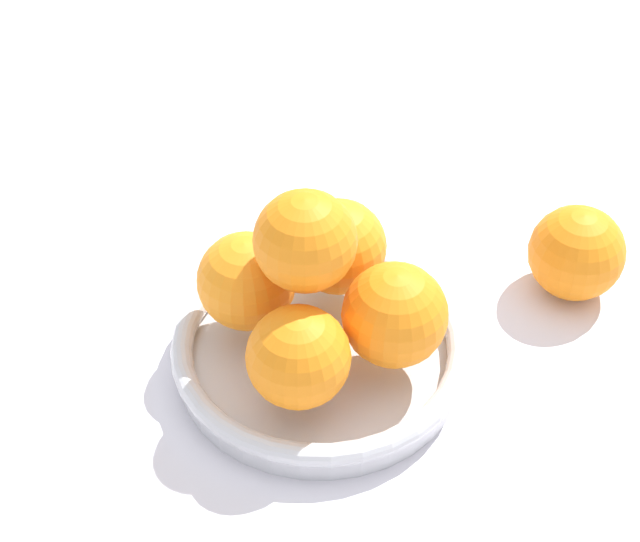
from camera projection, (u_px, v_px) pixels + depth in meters
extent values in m
plane|color=silver|center=(320.00, 365.00, 0.85)|extent=(4.00, 4.00, 0.00)
cylinder|color=silver|center=(320.00, 358.00, 0.84)|extent=(0.22, 0.22, 0.02)
torus|color=silver|center=(320.00, 344.00, 0.83)|extent=(0.23, 0.23, 0.02)
sphere|color=orange|center=(247.00, 281.00, 0.81)|extent=(0.08, 0.08, 0.08)
sphere|color=orange|center=(298.00, 357.00, 0.76)|extent=(0.08, 0.08, 0.08)
sphere|color=orange|center=(395.00, 315.00, 0.78)|extent=(0.08, 0.08, 0.08)
sphere|color=orange|center=(338.00, 246.00, 0.84)|extent=(0.08, 0.08, 0.08)
sphere|color=orange|center=(306.00, 243.00, 0.75)|extent=(0.07, 0.07, 0.07)
sphere|color=orange|center=(577.00, 253.00, 0.88)|extent=(0.08, 0.08, 0.08)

